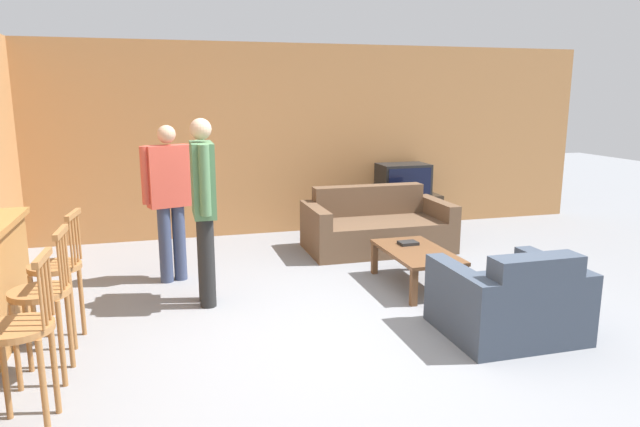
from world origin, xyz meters
The scene contains 13 objects.
ground_plane centered at (0.00, 0.00, 0.00)m, with size 24.00×24.00×0.00m, color gray.
wall_back centered at (0.00, 3.67, 1.30)m, with size 9.40×0.08×2.60m.
bar_chair_near centered at (-2.37, -0.76, 0.55)m, with size 0.41×0.41×1.05m.
bar_chair_mid centered at (-2.37, -0.13, 0.55)m, with size 0.41×0.41×1.05m.
bar_chair_far centered at (-2.37, 0.46, 0.55)m, with size 0.44×0.44×1.05m.
couch_far centered at (1.02, 2.43, 0.27)m, with size 1.78×0.95×0.76m.
armchair_near centered at (1.10, -0.33, 0.27)m, with size 1.03×0.90×0.75m.
coffee_table centered at (0.89, 0.97, 0.33)m, with size 0.60×1.09×0.38m.
tv_unit centered at (1.76, 3.32, 0.26)m, with size 1.04×0.54×0.51m.
tv centered at (1.76, 3.32, 0.73)m, with size 0.70×0.48×0.44m.
book_on_table centered at (0.90, 1.20, 0.39)m, with size 0.20×0.15×0.03m.
person_by_window centered at (-1.49, 1.82, 0.92)m, with size 0.54×0.29×1.62m.
person_by_counter centered at (-1.20, 1.04, 0.97)m, with size 0.19×0.62×1.72m.
Camera 1 is at (-1.54, -4.12, 1.92)m, focal length 32.00 mm.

